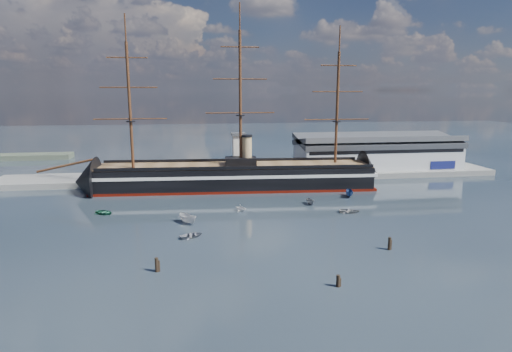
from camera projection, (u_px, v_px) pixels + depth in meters
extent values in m
plane|color=black|center=(241.00, 204.00, 120.96)|extent=(600.00, 600.00, 0.00)
cube|color=slate|center=(257.00, 178.00, 157.32)|extent=(180.00, 18.00, 2.00)
cube|color=#B7BABC|center=(377.00, 155.00, 166.85)|extent=(62.00, 20.00, 10.00)
cube|color=#3F4247|center=(377.00, 140.00, 165.75)|extent=(63.00, 21.00, 2.00)
cube|color=silver|center=(239.00, 155.00, 151.62)|extent=(4.00, 4.00, 14.00)
cube|color=#3F4247|center=(239.00, 134.00, 150.15)|extent=(5.00, 5.00, 1.00)
cube|color=black|center=(235.00, 176.00, 139.60)|extent=(88.86, 21.75, 7.00)
cube|color=silver|center=(235.00, 173.00, 139.36)|extent=(90.87, 22.12, 1.00)
cube|color=#530D05|center=(235.00, 187.00, 140.31)|extent=(90.87, 22.08, 0.90)
cone|color=black|center=(86.00, 182.00, 132.85)|extent=(15.00, 16.57, 15.68)
cone|color=black|center=(370.00, 173.00, 146.46)|extent=(12.01, 16.37, 15.68)
cube|color=brown|center=(235.00, 166.00, 138.89)|extent=(88.78, 20.47, 0.40)
cube|color=black|center=(241.00, 161.00, 138.91)|extent=(10.37, 6.64, 2.50)
cylinder|color=tan|center=(247.00, 150.00, 138.51)|extent=(3.20, 3.20, 9.00)
cylinder|color=#381E0F|center=(66.00, 165.00, 131.00)|extent=(17.76, 1.86, 4.43)
cylinder|color=#381E0F|center=(130.00, 106.00, 130.43)|extent=(0.90, 0.90, 38.00)
cylinder|color=#381E0F|center=(240.00, 99.00, 135.01)|extent=(0.90, 0.90, 42.00)
cylinder|color=#381E0F|center=(337.00, 108.00, 140.29)|extent=(0.90, 0.90, 36.00)
imported|color=silver|center=(188.00, 223.00, 103.33)|extent=(7.57, 6.24, 2.92)
imported|color=gray|center=(192.00, 238.00, 93.44)|extent=(2.33, 3.47, 1.50)
imported|color=slate|center=(310.00, 204.00, 120.57)|extent=(5.10, 2.42, 1.97)
imported|color=silver|center=(241.00, 211.00, 113.88)|extent=(5.80, 5.64, 2.07)
imported|color=gray|center=(349.00, 213.00, 112.23)|extent=(2.22, 3.50, 1.52)
imported|color=navy|center=(349.00, 197.00, 129.02)|extent=(6.91, 4.10, 2.60)
imported|color=#215E43|center=(104.00, 214.00, 111.04)|extent=(2.85, 3.43, 1.51)
cylinder|color=black|center=(157.00, 272.00, 75.80)|extent=(0.64, 0.64, 3.34)
cylinder|color=black|center=(338.00, 287.00, 70.03)|extent=(0.64, 0.64, 2.73)
cylinder|color=black|center=(389.00, 250.00, 86.27)|extent=(0.64, 0.64, 3.34)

